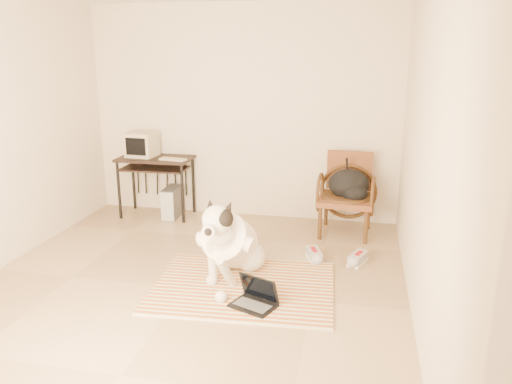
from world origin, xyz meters
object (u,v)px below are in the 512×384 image
(dog, at_px, (230,243))
(rattan_chair, at_px, (347,194))
(laptop, at_px, (255,298))
(crt_monitor, at_px, (142,144))
(pc_tower, at_px, (172,202))
(backpack, at_px, (350,186))
(computer_desk, at_px, (155,166))

(dog, xyz_separation_m, rattan_chair, (1.04, 1.48, 0.13))
(dog, height_order, laptop, dog)
(dog, distance_m, crt_monitor, 2.39)
(crt_monitor, bearing_deg, laptop, -47.90)
(laptop, distance_m, pc_tower, 2.67)
(laptop, distance_m, crt_monitor, 3.09)
(crt_monitor, relative_size, pc_tower, 0.86)
(dog, relative_size, laptop, 2.80)
(laptop, bearing_deg, rattan_chair, 71.56)
(backpack, bearing_deg, rattan_chair, 115.27)
(computer_desk, bearing_deg, crt_monitor, 165.82)
(dog, height_order, rattan_chair, rattan_chair)
(pc_tower, height_order, rattan_chair, rattan_chair)
(crt_monitor, xyz_separation_m, rattan_chair, (2.66, -0.17, -0.46))
(laptop, bearing_deg, backpack, 70.04)
(computer_desk, xyz_separation_m, rattan_chair, (2.47, -0.12, -0.20))
(backpack, bearing_deg, laptop, -109.96)
(crt_monitor, bearing_deg, rattan_chair, -3.71)
(dog, height_order, crt_monitor, crt_monitor)
(crt_monitor, distance_m, backpack, 2.73)
(backpack, bearing_deg, computer_desk, 175.52)
(dog, bearing_deg, pc_tower, 127.19)
(dog, relative_size, computer_desk, 1.29)
(pc_tower, bearing_deg, computer_desk, 179.05)
(rattan_chair, bearing_deg, laptop, -108.44)
(crt_monitor, xyz_separation_m, backpack, (2.70, -0.24, -0.34))
(laptop, relative_size, pc_tower, 1.01)
(crt_monitor, bearing_deg, backpack, -5.19)
(backpack, bearing_deg, dog, -127.37)
(dog, height_order, computer_desk, dog)
(crt_monitor, distance_m, pc_tower, 0.85)
(dog, xyz_separation_m, laptop, (0.37, -0.55, -0.27))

